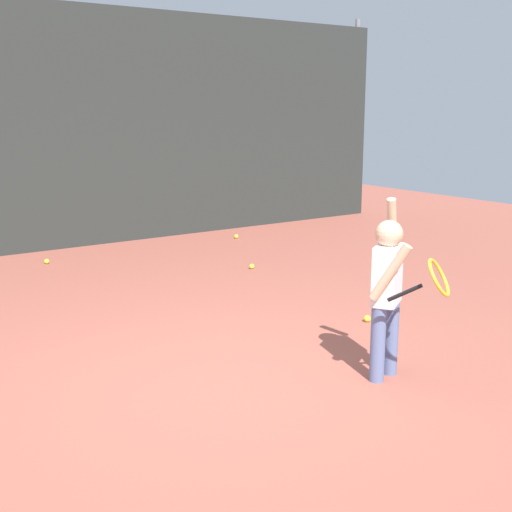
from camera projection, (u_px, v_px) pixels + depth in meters
ground_plane at (217, 387)px, 4.86m from camera, size 20.00×20.00×0.00m
back_fence_windscreen at (4, 130)px, 8.88m from camera, size 13.06×0.08×3.41m
fence_post_1 at (2, 124)px, 8.92m from camera, size 0.09×0.09×3.56m
fence_post_2 at (355, 119)px, 12.44m from camera, size 0.09×0.09×3.56m
tennis_player at (389, 285)px, 4.86m from camera, size 0.50×0.83×1.35m
tennis_ball_0 at (47, 261)px, 8.67m from camera, size 0.07×0.07×0.07m
tennis_ball_1 at (252, 266)px, 8.40m from camera, size 0.07×0.07×0.07m
tennis_ball_3 at (367, 319)px, 6.32m from camera, size 0.07×0.07×0.07m
tennis_ball_4 at (236, 236)px, 10.34m from camera, size 0.07×0.07×0.07m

